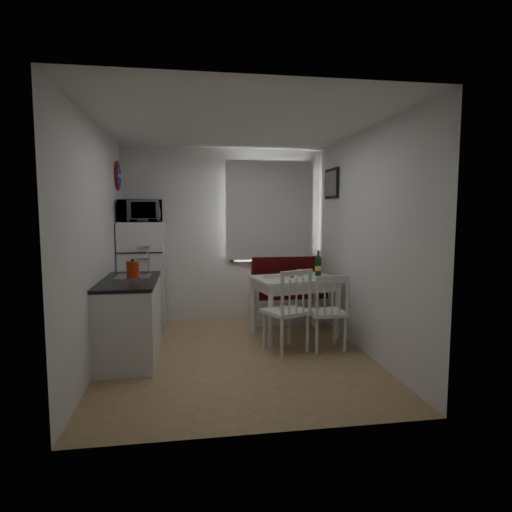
{
  "coord_description": "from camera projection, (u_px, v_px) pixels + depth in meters",
  "views": [
    {
      "loc": [
        -0.53,
        -4.76,
        1.66
      ],
      "look_at": [
        0.3,
        0.5,
        1.1
      ],
      "focal_mm": 30.0,
      "sensor_mm": 36.0,
      "label": 1
    }
  ],
  "objects": [
    {
      "name": "chair_left",
      "position": [
        288.0,
        302.0,
        4.96
      ],
      "size": [
        0.61,
        0.61,
        0.53
      ],
      "rotation": [
        0.0,
        0.0,
        0.42
      ],
      "color": "white",
      "rests_on": "floor"
    },
    {
      "name": "microwave",
      "position": [
        140.0,
        211.0,
        5.9
      ],
      "size": [
        0.56,
        0.38,
        0.31
      ],
      "primitive_type": "imported",
      "color": "white",
      "rests_on": "fridge"
    },
    {
      "name": "floor",
      "position": [
        237.0,
        356.0,
        4.93
      ],
      "size": [
        3.0,
        3.5,
        0.02
      ],
      "primitive_type": "cube",
      "color": "#9D7B53",
      "rests_on": "ground"
    },
    {
      "name": "chair_right",
      "position": [
        329.0,
        304.0,
        5.05
      ],
      "size": [
        0.45,
        0.43,
        0.5
      ],
      "rotation": [
        0.0,
        0.0,
        0.04
      ],
      "color": "white",
      "rests_on": "floor"
    },
    {
      "name": "dining_table",
      "position": [
        295.0,
        284.0,
        5.65
      ],
      "size": [
        1.19,
        0.94,
        0.8
      ],
      "rotation": [
        0.0,
        0.0,
        0.2
      ],
      "color": "white",
      "rests_on": "floor"
    },
    {
      "name": "kitchen_counter",
      "position": [
        130.0,
        318.0,
        4.85
      ],
      "size": [
        0.62,
        1.32,
        1.16
      ],
      "color": "white",
      "rests_on": "floor"
    },
    {
      "name": "drinking_glass_orange",
      "position": [
        292.0,
        274.0,
        5.58
      ],
      "size": [
        0.05,
        0.05,
        0.09
      ],
      "primitive_type": "cylinder",
      "color": "#CA5C21",
      "rests_on": "dining_table"
    },
    {
      "name": "wall_back",
      "position": [
        224.0,
        235.0,
        6.51
      ],
      "size": [
        3.0,
        0.02,
        2.6
      ],
      "primitive_type": "cube",
      "color": "white",
      "rests_on": "floor"
    },
    {
      "name": "wall_front",
      "position": [
        264.0,
        262.0,
        3.07
      ],
      "size": [
        3.0,
        0.02,
        2.6
      ],
      "primitive_type": "cube",
      "color": "white",
      "rests_on": "floor"
    },
    {
      "name": "kettle",
      "position": [
        133.0,
        270.0,
        4.76
      ],
      "size": [
        0.17,
        0.17,
        0.23
      ],
      "primitive_type": "cylinder",
      "color": "red",
      "rests_on": "kitchen_counter"
    },
    {
      "name": "curtain",
      "position": [
        270.0,
        210.0,
        6.48
      ],
      "size": [
        1.35,
        0.02,
        1.5
      ],
      "primitive_type": "cube",
      "color": "white",
      "rests_on": "wall_back"
    },
    {
      "name": "ceiling",
      "position": [
        236.0,
        125.0,
        4.66
      ],
      "size": [
        3.0,
        3.5,
        0.02
      ],
      "primitive_type": "cube",
      "color": "white",
      "rests_on": "wall_back"
    },
    {
      "name": "wall_left",
      "position": [
        97.0,
        245.0,
        4.56
      ],
      "size": [
        0.02,
        3.5,
        2.6
      ],
      "primitive_type": "cube",
      "color": "white",
      "rests_on": "floor"
    },
    {
      "name": "drinking_glass_blue",
      "position": [
        300.0,
        273.0,
        5.7
      ],
      "size": [
        0.06,
        0.06,
        0.1
      ],
      "primitive_type": "cylinder",
      "color": "#90B4F6",
      "rests_on": "dining_table"
    },
    {
      "name": "wall_sign",
      "position": [
        119.0,
        176.0,
        5.9
      ],
      "size": [
        0.03,
        0.4,
        0.4
      ],
      "primitive_type": "cylinder",
      "rotation": [
        0.0,
        1.57,
        0.0
      ],
      "color": "navy",
      "rests_on": "wall_left"
    },
    {
      "name": "picture_frame",
      "position": [
        331.0,
        184.0,
        6.02
      ],
      "size": [
        0.04,
        0.52,
        0.42
      ],
      "primitive_type": "cube",
      "color": "black",
      "rests_on": "wall_right"
    },
    {
      "name": "bench",
      "position": [
        295.0,
        299.0,
        6.54
      ],
      "size": [
        1.35,
        0.52,
        0.96
      ],
      "color": "white",
      "rests_on": "floor"
    },
    {
      "name": "wall_right",
      "position": [
        363.0,
        242.0,
        5.03
      ],
      "size": [
        0.02,
        3.5,
        2.6
      ],
      "primitive_type": "cube",
      "color": "white",
      "rests_on": "floor"
    },
    {
      "name": "plate",
      "position": [
        272.0,
        277.0,
        5.61
      ],
      "size": [
        0.24,
        0.24,
        0.02
      ],
      "primitive_type": "cylinder",
      "color": "white",
      "rests_on": "dining_table"
    },
    {
      "name": "window",
      "position": [
        269.0,
        214.0,
        6.56
      ],
      "size": [
        1.22,
        0.06,
        1.47
      ],
      "primitive_type": "cube",
      "color": "white",
      "rests_on": "wall_back"
    },
    {
      "name": "wine_bottle",
      "position": [
        318.0,
        263.0,
        5.77
      ],
      "size": [
        0.09,
        0.09,
        0.34
      ],
      "primitive_type": null,
      "color": "#123A19",
      "rests_on": "dining_table"
    },
    {
      "name": "fridge",
      "position": [
        143.0,
        276.0,
        6.04
      ],
      "size": [
        0.61,
        0.61,
        1.51
      ],
      "primitive_type": "cube",
      "color": "white",
      "rests_on": "floor"
    }
  ]
}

